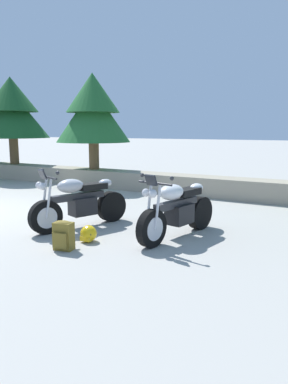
% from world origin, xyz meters
% --- Properties ---
extents(stone_wall, '(36.00, 0.80, 0.55)m').
position_xyz_m(stone_wall, '(0.00, 4.80, 0.28)').
color(stone_wall, gray).
rests_on(stone_wall, ground).
extents(motorcycle_silver_near_left, '(0.99, 1.98, 1.18)m').
position_xyz_m(motorcycle_silver_near_left, '(3.04, 0.37, 0.49)').
color(motorcycle_silver_near_left, black).
rests_on(motorcycle_silver_near_left, ground).
extents(motorcycle_white_centre, '(0.75, 2.05, 1.18)m').
position_xyz_m(motorcycle_white_centre, '(4.94, 0.68, 0.49)').
color(motorcycle_white_centre, black).
rests_on(motorcycle_white_centre, ground).
extents(rider_backpack, '(0.33, 0.29, 0.47)m').
position_xyz_m(rider_backpack, '(3.67, -0.79, 0.24)').
color(rider_backpack, brown).
rests_on(rider_backpack, ground).
extents(rider_helmet, '(0.28, 0.28, 0.28)m').
position_xyz_m(rider_helmet, '(3.75, -0.27, 0.14)').
color(rider_helmet, yellow).
rests_on(rider_helmet, ground).
extents(pine_tree_mid_left, '(2.72, 2.72, 3.25)m').
position_xyz_m(pine_tree_mid_left, '(-3.71, 4.81, 2.62)').
color(pine_tree_mid_left, brown).
rests_on(pine_tree_mid_left, stone_wall).
extents(pine_tree_mid_right, '(2.42, 2.42, 3.11)m').
position_xyz_m(pine_tree_mid_right, '(0.08, 4.80, 2.50)').
color(pine_tree_mid_right, brown).
rests_on(pine_tree_mid_right, stone_wall).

